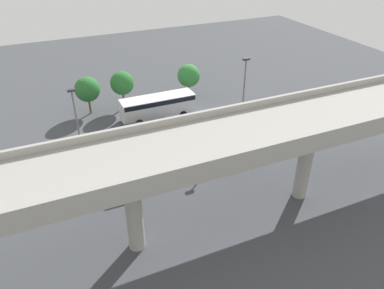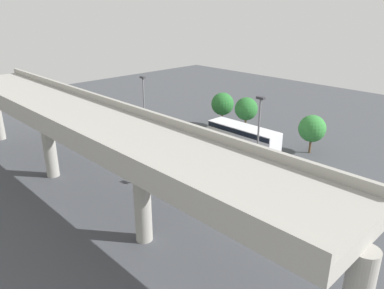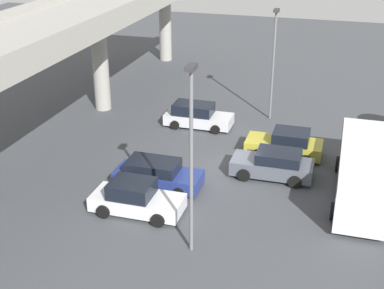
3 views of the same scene
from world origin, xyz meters
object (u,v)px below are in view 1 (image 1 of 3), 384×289
Objects in this scene: lamp_post_near_aisle at (77,122)px; parked_car_4 at (126,176)px; parked_car_1 at (214,153)px; tree_front_far_right at (87,89)px; lamp_post_mid_lot at (244,91)px; tree_front_left at (189,76)px; tree_front_right at (122,83)px; shuttle_bus at (158,105)px; parked_car_2 at (165,131)px; parked_car_3 at (137,136)px; parked_car_0 at (239,147)px.

parked_car_4 is at bearing 122.38° from lamp_post_near_aisle.
parked_car_1 is 1.02× the size of tree_front_far_right.
lamp_post_mid_lot is 1.85× the size of tree_front_far_right.
tree_front_left is 8.85m from tree_front_right.
shuttle_bus is 7.43m from tree_front_left.
tree_front_far_right is at bearing -0.16° from tree_front_left.
parked_car_4 is 15.48m from tree_front_far_right.
parked_car_1 is 0.54× the size of shuttle_bus.
lamp_post_mid_lot is (-13.94, -3.74, 4.16)m from parked_car_4.
parked_car_2 is 9.46m from tree_front_right.
lamp_post_near_aisle is at bearing -79.89° from parked_car_2.
lamp_post_mid_lot is at bearing -75.00° from parked_car_4.
tree_front_left is at bearing 179.84° from tree_front_far_right.
lamp_post_mid_lot is at bearing -55.81° from parked_car_1.
parked_car_2 is 8.59m from parked_car_4.
tree_front_far_right is at bearing -104.08° from lamp_post_near_aisle.
lamp_post_near_aisle is (9.79, 6.25, 2.95)m from shuttle_bus.
tree_front_right is (-0.92, -8.59, 2.55)m from parked_car_3.
parked_car_0 is 0.99× the size of tree_front_far_right.
parked_car_0 is 15.68m from lamp_post_near_aisle.
shuttle_bus is at bearing 138.26° from parked_car_3.
tree_front_far_right is (-2.69, -10.71, -1.45)m from lamp_post_near_aisle.
parked_car_4 is at bearing -44.05° from parked_car_2.
lamp_post_near_aisle is 11.14m from tree_front_far_right.
lamp_post_near_aisle is 1.64× the size of tree_front_right.
tree_front_left reaches higher than parked_car_3.
parked_car_3 is at bearing 43.67° from parked_car_1.
lamp_post_mid_lot is (-5.09, -3.46, 4.20)m from parked_car_1.
lamp_post_near_aisle reaches higher than tree_front_left.
tree_front_far_right reaches higher than parked_car_2.
parked_car_1 is 1.03× the size of parked_car_3.
lamp_post_mid_lot reaches higher than parked_car_2.
tree_front_far_right is at bearing 0.83° from parked_car_4.
tree_front_far_right is (12.94, -0.04, 0.29)m from tree_front_left.
lamp_post_mid_lot reaches higher than parked_car_3.
parked_car_2 is 11.51m from tree_front_left.
parked_car_0 is 0.54× the size of lamp_post_mid_lot.
parked_car_1 is 13.10m from lamp_post_near_aisle.
shuttle_bus is 2.03× the size of tree_front_left.
tree_front_left is at bearing -39.81° from parked_car_4.
parked_car_0 is at bearing -89.05° from parked_car_4.
parked_car_0 reaches higher than parked_car_3.
parked_car_1 is at bearing 108.60° from tree_front_right.
tree_front_right reaches higher than parked_car_3.
shuttle_bus is 8.52m from tree_front_far_right.
tree_front_left is at bearing -14.47° from parked_car_1.
parked_car_2 is (2.88, -5.89, 0.04)m from parked_car_1.
tree_front_left is (-9.76, -8.82, 2.06)m from parked_car_3.
lamp_post_mid_lot is (-2.29, -3.54, 4.17)m from parked_car_0.
lamp_post_mid_lot is (-7.97, 2.44, 4.17)m from parked_car_2.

